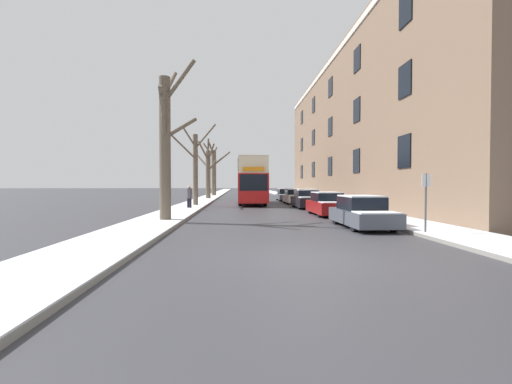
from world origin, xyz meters
The scene contains 16 objects.
ground_plane centered at (0.00, 0.00, 0.00)m, with size 320.00×320.00×0.00m, color #38383D.
sidewalk_left centered at (-5.86, 53.00, 0.08)m, with size 2.61×130.00×0.16m.
sidewalk_right centered at (5.86, 53.00, 0.08)m, with size 2.61×130.00×0.16m.
terrace_facade_right centered at (11.67, 24.59, 7.23)m, with size 9.10×42.67×14.45m.
bare_tree_left_0 centered at (-5.40, 8.34, 3.93)m, with size 1.92×3.15×7.90m.
bare_tree_left_1 centered at (-5.49, 20.22, 3.36)m, with size 3.49×2.42×6.78m.
bare_tree_left_2 centered at (-5.64, 34.00, 3.55)m, with size 2.81×4.09×7.30m.
bare_tree_left_3 centered at (-5.71, 45.75, 4.14)m, with size 4.45×3.10×8.50m.
double_decker_bus centered at (-0.65, 23.93, 2.40)m, with size 2.53×10.54×4.23m.
parked_car_0 centered at (3.49, 5.97, 0.64)m, with size 1.79×4.29×1.39m.
parked_car_1 centered at (3.49, 11.83, 0.66)m, with size 1.74×4.36×1.41m.
parked_car_2 centered at (3.49, 18.09, 0.69)m, with size 1.83×4.42×1.50m.
parked_car_3 centered at (3.49, 24.23, 0.67)m, with size 1.68×4.03×1.45m.
parked_car_4 centered at (3.49, 30.35, 0.64)m, with size 1.72×4.54×1.38m.
pedestrian_left_sidewalk centered at (-5.49, 16.75, 0.99)m, with size 0.39×0.39×1.81m.
street_sign_post centered at (4.86, 3.34, 1.31)m, with size 0.32×0.07×2.27m.
Camera 1 is at (-1.89, -8.61, 1.88)m, focal length 24.00 mm.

